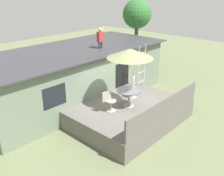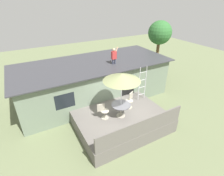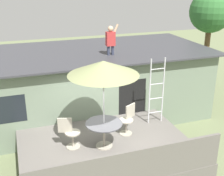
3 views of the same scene
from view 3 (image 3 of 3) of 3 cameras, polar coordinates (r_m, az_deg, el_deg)
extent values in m
plane|color=#66704C|center=(9.20, -1.31, -14.83)|extent=(40.00, 40.00, 0.00)
cube|color=slate|center=(11.68, -6.77, 0.46)|extent=(10.00, 4.00, 2.63)
cube|color=#38383D|center=(11.28, -7.07, 6.88)|extent=(10.50, 4.50, 0.06)
cube|color=black|center=(9.54, -19.67, -4.01)|extent=(1.10, 0.03, 0.90)
cube|color=black|center=(10.44, 3.90, -3.57)|extent=(1.00, 0.03, 2.00)
cube|color=#605B56|center=(8.97, -1.34, -12.75)|extent=(4.91, 3.94, 0.80)
cube|color=#605B56|center=(7.00, 3.57, -15.20)|extent=(4.81, 0.08, 0.90)
cylinder|color=#A59E8C|center=(8.59, -1.53, -11.13)|extent=(0.48, 0.48, 0.03)
cylinder|color=#A59E8C|center=(8.41, -1.55, -9.08)|extent=(0.07, 0.07, 0.71)
cylinder|color=#4C4C51|center=(8.23, -1.58, -6.91)|extent=(1.04, 1.04, 0.03)
cylinder|color=silver|center=(8.02, -1.61, -3.94)|extent=(0.04, 0.04, 2.40)
cone|color=#8C9360|center=(7.61, -1.70, 3.94)|extent=(1.90, 1.90, 0.38)
cylinder|color=silver|center=(9.45, 7.35, -0.80)|extent=(0.04, 0.04, 2.20)
cylinder|color=silver|center=(9.67, 9.91, -0.45)|extent=(0.04, 0.04, 2.20)
cylinder|color=silver|center=(9.85, 8.41, -4.68)|extent=(0.48, 0.03, 0.03)
cylinder|color=silver|center=(9.65, 8.56, -2.00)|extent=(0.48, 0.03, 0.03)
cylinder|color=silver|center=(9.47, 8.72, 0.79)|extent=(0.48, 0.03, 0.03)
cylinder|color=silver|center=(9.31, 8.89, 3.68)|extent=(0.48, 0.03, 0.03)
cylinder|color=#33384C|center=(10.65, -0.70, 7.31)|extent=(0.10, 0.10, 0.34)
cylinder|color=#33384C|center=(10.70, 0.12, 7.38)|extent=(0.10, 0.10, 0.34)
cube|color=#B73333|center=(10.59, -0.30, 9.55)|extent=(0.32, 0.20, 0.50)
sphere|color=tan|center=(10.52, -0.30, 11.48)|extent=(0.20, 0.20, 0.20)
cylinder|color=tan|center=(10.59, 0.64, 11.21)|extent=(0.26, 0.08, 0.44)
cylinder|color=#A59E8C|center=(8.63, -7.54, -11.20)|extent=(0.40, 0.40, 0.02)
cylinder|color=#A59E8C|center=(8.51, -7.61, -9.95)|extent=(0.06, 0.06, 0.44)
cylinder|color=#A59E8C|center=(8.40, -7.68, -8.60)|extent=(0.44, 0.44, 0.04)
cube|color=#A59E8C|center=(8.31, -9.15, -7.16)|extent=(0.39, 0.15, 0.44)
cylinder|color=#A59E8C|center=(9.21, 2.70, -8.78)|extent=(0.40, 0.40, 0.02)
cylinder|color=#A59E8C|center=(9.11, 2.73, -7.57)|extent=(0.06, 0.06, 0.44)
cylinder|color=#A59E8C|center=(9.00, 2.75, -6.29)|extent=(0.44, 0.44, 0.04)
cube|color=#A59E8C|center=(9.03, 3.59, -4.50)|extent=(0.37, 0.23, 0.44)
cylinder|color=brown|center=(15.50, 17.78, 6.24)|extent=(0.27, 0.27, 3.40)
sphere|color=#2D662D|center=(15.13, 18.68, 13.94)|extent=(2.02, 2.02, 2.02)
camera|label=1|loc=(5.64, -101.68, -1.21)|focal=40.56mm
camera|label=2|loc=(2.45, -110.25, 28.55)|focal=27.91mm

